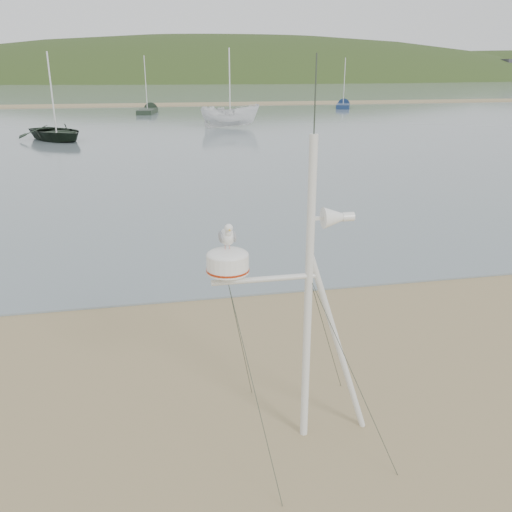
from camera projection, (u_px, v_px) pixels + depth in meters
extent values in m
plane|color=#8B7650|center=(154.00, 414.00, 7.96)|extent=(560.00, 560.00, 0.00)
cube|color=slate|center=(139.00, 89.00, 130.05)|extent=(560.00, 256.00, 0.04)
cube|color=#8B7650|center=(140.00, 105.00, 72.68)|extent=(560.00, 7.00, 0.07)
ellipsoid|color=#243516|center=(234.00, 131.00, 240.16)|extent=(400.00, 180.00, 80.00)
cube|color=beige|center=(29.00, 70.00, 181.09)|extent=(8.40, 6.30, 8.00)
cube|color=beige|center=(109.00, 70.00, 186.03)|extent=(8.40, 6.30, 8.00)
cube|color=beige|center=(185.00, 70.00, 190.97)|extent=(8.40, 6.30, 8.00)
cube|color=beige|center=(257.00, 70.00, 195.91)|extent=(8.40, 6.30, 8.00)
cube|color=beige|center=(325.00, 70.00, 200.84)|extent=(8.40, 6.30, 8.00)
cube|color=beige|center=(390.00, 70.00, 205.78)|extent=(8.40, 6.30, 8.00)
cube|color=beige|center=(453.00, 70.00, 210.72)|extent=(8.40, 6.30, 8.00)
cube|color=beige|center=(512.00, 70.00, 215.66)|extent=(8.40, 6.30, 8.00)
cylinder|color=silver|center=(308.00, 298.00, 6.88)|extent=(0.10, 0.10, 4.11)
cylinder|color=silver|center=(338.00, 345.00, 7.20)|extent=(0.95, 0.08, 2.70)
cylinder|color=silver|center=(265.00, 279.00, 6.67)|extent=(1.34, 0.07, 0.07)
cylinder|color=#2D382D|center=(315.00, 97.00, 6.07)|extent=(0.02, 0.02, 0.92)
cube|color=silver|center=(228.00, 276.00, 6.56)|extent=(0.16, 0.16, 0.09)
cylinder|color=white|center=(228.00, 264.00, 6.51)|extent=(0.51, 0.51, 0.23)
cylinder|color=#AB290C|center=(228.00, 270.00, 6.53)|extent=(0.52, 0.52, 0.03)
ellipsoid|color=white|center=(228.00, 255.00, 6.47)|extent=(0.51, 0.51, 0.14)
cone|color=white|center=(334.00, 217.00, 6.59)|extent=(0.27, 0.27, 0.27)
cylinder|color=white|center=(348.00, 217.00, 6.62)|extent=(0.14, 0.11, 0.11)
cube|color=silver|center=(319.00, 218.00, 6.55)|extent=(0.21, 0.04, 0.04)
cylinder|color=tan|center=(225.00, 246.00, 6.43)|extent=(0.01, 0.01, 0.07)
cylinder|color=tan|center=(229.00, 246.00, 6.44)|extent=(0.01, 0.01, 0.07)
ellipsoid|color=white|center=(227.00, 237.00, 6.39)|extent=(0.17, 0.28, 0.21)
ellipsoid|color=gray|center=(221.00, 237.00, 6.37)|extent=(0.05, 0.22, 0.13)
ellipsoid|color=gray|center=(234.00, 236.00, 6.40)|extent=(0.05, 0.22, 0.13)
cone|color=white|center=(225.00, 235.00, 6.53)|extent=(0.09, 0.08, 0.09)
ellipsoid|color=white|center=(228.00, 232.00, 6.27)|extent=(0.08, 0.08, 0.12)
sphere|color=white|center=(229.00, 228.00, 6.23)|extent=(0.10, 0.10, 0.10)
cone|color=gold|center=(229.00, 230.00, 6.18)|extent=(0.02, 0.05, 0.02)
imported|color=black|center=(53.00, 100.00, 36.72)|extent=(3.76, 3.14, 5.36)
imported|color=white|center=(230.00, 97.00, 44.90)|extent=(2.15, 2.11, 4.93)
cube|color=black|center=(147.00, 111.00, 59.44)|extent=(2.48, 5.21, 0.50)
cone|color=black|center=(152.00, 109.00, 62.46)|extent=(1.89, 2.01, 1.60)
cylinder|color=silver|center=(146.00, 83.00, 58.45)|extent=(0.08, 0.08, 5.50)
cube|color=#15274B|center=(343.00, 106.00, 67.51)|extent=(3.30, 5.16, 0.50)
cone|color=#15274B|center=(344.00, 104.00, 70.44)|extent=(2.11, 2.19, 1.58)
cylinder|color=silver|center=(344.00, 81.00, 66.54)|extent=(0.08, 0.08, 5.42)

